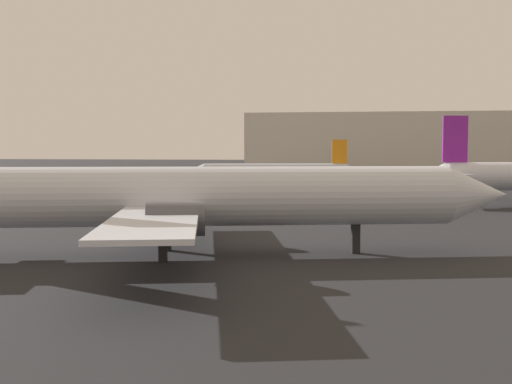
# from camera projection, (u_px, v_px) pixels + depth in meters

# --- Properties ---
(airplane_on_taxiway) EXTENTS (36.37, 27.42, 10.71)m
(airplane_on_taxiway) POSITION_uv_depth(u_px,v_px,m) (186.00, 197.00, 34.38)
(airplane_on_taxiway) COLOR silver
(airplane_on_taxiway) RESTS_ON ground_plane
(airplane_far_right) EXTENTS (26.56, 17.82, 7.29)m
(airplane_far_right) POSITION_uv_depth(u_px,v_px,m) (276.00, 171.00, 94.32)
(airplane_far_right) COLOR #B2BCCC
(airplane_far_right) RESTS_ON ground_plane
(terminal_building) EXTENTS (67.38, 19.39, 12.92)m
(terminal_building) POSITION_uv_depth(u_px,v_px,m) (414.00, 146.00, 126.13)
(terminal_building) COLOR beige
(terminal_building) RESTS_ON ground_plane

